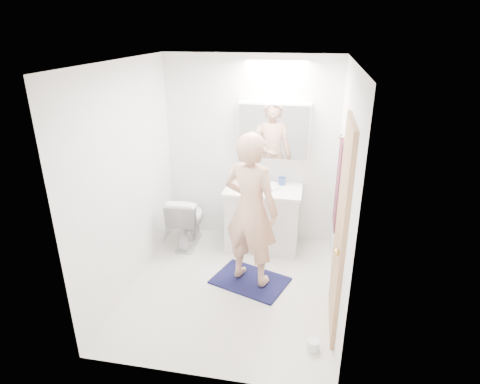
% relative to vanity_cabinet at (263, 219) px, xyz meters
% --- Properties ---
extents(floor, '(2.50, 2.50, 0.00)m').
position_rel_vanity_cabinet_xyz_m(floor, '(-0.22, -0.96, -0.39)').
color(floor, silver).
rests_on(floor, ground).
extents(ceiling, '(2.50, 2.50, 0.00)m').
position_rel_vanity_cabinet_xyz_m(ceiling, '(-0.22, -0.96, 2.01)').
color(ceiling, white).
rests_on(ceiling, floor).
extents(wall_back, '(2.50, 0.00, 2.50)m').
position_rel_vanity_cabinet_xyz_m(wall_back, '(-0.22, 0.29, 0.81)').
color(wall_back, white).
rests_on(wall_back, floor).
extents(wall_front, '(2.50, 0.00, 2.50)m').
position_rel_vanity_cabinet_xyz_m(wall_front, '(-0.22, -2.21, 0.81)').
color(wall_front, white).
rests_on(wall_front, floor).
extents(wall_left, '(0.00, 2.50, 2.50)m').
position_rel_vanity_cabinet_xyz_m(wall_left, '(-1.32, -0.96, 0.81)').
color(wall_left, white).
rests_on(wall_left, floor).
extents(wall_right, '(0.00, 2.50, 2.50)m').
position_rel_vanity_cabinet_xyz_m(wall_right, '(0.88, -0.96, 0.81)').
color(wall_right, white).
rests_on(wall_right, floor).
extents(vanity_cabinet, '(0.90, 0.55, 0.78)m').
position_rel_vanity_cabinet_xyz_m(vanity_cabinet, '(0.00, 0.00, 0.00)').
color(vanity_cabinet, silver).
rests_on(vanity_cabinet, floor).
extents(countertop, '(0.95, 0.58, 0.04)m').
position_rel_vanity_cabinet_xyz_m(countertop, '(0.00, -0.00, 0.41)').
color(countertop, white).
rests_on(countertop, vanity_cabinet).
extents(sink_basin, '(0.36, 0.36, 0.03)m').
position_rel_vanity_cabinet_xyz_m(sink_basin, '(0.00, 0.03, 0.45)').
color(sink_basin, white).
rests_on(sink_basin, countertop).
extents(faucet, '(0.02, 0.02, 0.16)m').
position_rel_vanity_cabinet_xyz_m(faucet, '(0.00, 0.22, 0.51)').
color(faucet, silver).
rests_on(faucet, countertop).
extents(medicine_cabinet, '(0.88, 0.14, 0.70)m').
position_rel_vanity_cabinet_xyz_m(medicine_cabinet, '(0.08, 0.21, 1.11)').
color(medicine_cabinet, white).
rests_on(medicine_cabinet, wall_back).
extents(mirror_panel, '(0.84, 0.01, 0.66)m').
position_rel_vanity_cabinet_xyz_m(mirror_panel, '(0.08, 0.13, 1.11)').
color(mirror_panel, silver).
rests_on(mirror_panel, medicine_cabinet).
extents(toilet, '(0.41, 0.70, 0.71)m').
position_rel_vanity_cabinet_xyz_m(toilet, '(-0.98, -0.11, -0.04)').
color(toilet, silver).
rests_on(toilet, floor).
extents(bath_rug, '(0.94, 0.79, 0.02)m').
position_rel_vanity_cabinet_xyz_m(bath_rug, '(-0.03, -0.82, -0.38)').
color(bath_rug, '#121439').
rests_on(bath_rug, floor).
extents(person, '(0.72, 0.59, 1.70)m').
position_rel_vanity_cabinet_xyz_m(person, '(-0.03, -0.82, 0.51)').
color(person, tan).
rests_on(person, bath_rug).
extents(door, '(0.04, 0.80, 2.00)m').
position_rel_vanity_cabinet_xyz_m(door, '(0.86, -1.31, 0.61)').
color(door, tan).
rests_on(door, wall_right).
extents(door_knob, '(0.06, 0.06, 0.06)m').
position_rel_vanity_cabinet_xyz_m(door_knob, '(0.82, -1.61, 0.56)').
color(door_knob, gold).
rests_on(door_knob, door).
extents(towel, '(0.02, 0.42, 1.00)m').
position_rel_vanity_cabinet_xyz_m(towel, '(0.86, -0.41, 0.71)').
color(towel, '#1A133E').
rests_on(towel, wall_right).
extents(towel_hook, '(0.07, 0.02, 0.02)m').
position_rel_vanity_cabinet_xyz_m(towel_hook, '(0.85, -0.41, 1.23)').
color(towel_hook, silver).
rests_on(towel_hook, wall_right).
extents(soap_bottle_a, '(0.09, 0.10, 0.23)m').
position_rel_vanity_cabinet_xyz_m(soap_bottle_a, '(-0.35, 0.15, 0.54)').
color(soap_bottle_a, '#D2B988').
rests_on(soap_bottle_a, countertop).
extents(soap_bottle_b, '(0.11, 0.11, 0.18)m').
position_rel_vanity_cabinet_xyz_m(soap_bottle_b, '(-0.19, 0.18, 0.52)').
color(soap_bottle_b, '#5DA2C8').
rests_on(soap_bottle_b, countertop).
extents(toothbrush_cup, '(0.14, 0.14, 0.10)m').
position_rel_vanity_cabinet_xyz_m(toothbrush_cup, '(0.21, 0.16, 0.48)').
color(toothbrush_cup, '#3A5BAE').
rests_on(toothbrush_cup, countertop).
extents(toilet_paper_roll, '(0.11, 0.11, 0.10)m').
position_rel_vanity_cabinet_xyz_m(toilet_paper_roll, '(0.69, -1.74, -0.34)').
color(toilet_paper_roll, white).
rests_on(toilet_paper_roll, floor).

